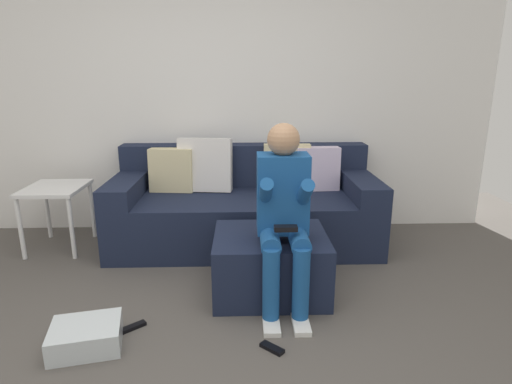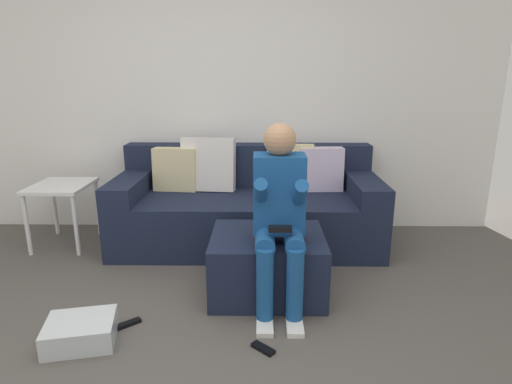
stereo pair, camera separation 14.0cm
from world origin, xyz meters
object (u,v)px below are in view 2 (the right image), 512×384
object	(u,v)px
couch_sectional	(247,206)
remote_near_ottoman	(263,348)
side_table	(62,194)
person_seated	(279,208)
storage_bin	(81,332)
remote_by_storage_bin	(127,324)
ottoman	(267,264)

from	to	relation	value
couch_sectional	remote_near_ottoman	xyz separation A→B (m)	(0.14, -1.60, -0.32)
side_table	person_seated	bearing A→B (deg)	-28.56
storage_bin	side_table	distance (m)	1.67
side_table	remote_near_ottoman	size ratio (longest dim) A/B	3.87
side_table	remote_near_ottoman	bearing A→B (deg)	-40.82
person_seated	remote_near_ottoman	distance (m)	0.83
remote_near_ottoman	remote_by_storage_bin	world-z (taller)	same
person_seated	remote_near_ottoman	bearing A→B (deg)	-101.33
ottoman	remote_near_ottoman	distance (m)	0.69
storage_bin	couch_sectional	bearing A→B (deg)	60.14
storage_bin	remote_by_storage_bin	xyz separation A→B (m)	(0.21, 0.17, -0.06)
person_seated	remote_by_storage_bin	bearing A→B (deg)	-163.25
storage_bin	remote_by_storage_bin	distance (m)	0.27
ottoman	remote_near_ottoman	xyz separation A→B (m)	(-0.03, -0.66, -0.20)
side_table	remote_near_ottoman	distance (m)	2.36
storage_bin	remote_near_ottoman	xyz separation A→B (m)	(1.03, -0.06, -0.06)
couch_sectional	storage_bin	bearing A→B (deg)	-119.86
storage_bin	side_table	size ratio (longest dim) A/B	0.67
couch_sectional	ottoman	world-z (taller)	couch_sectional
person_seated	side_table	bearing A→B (deg)	151.44
storage_bin	remote_near_ottoman	bearing A→B (deg)	-3.30
remote_near_ottoman	remote_by_storage_bin	bearing A→B (deg)	-153.54
couch_sectional	storage_bin	size ratio (longest dim) A/B	6.13
ottoman	side_table	size ratio (longest dim) A/B	1.39
side_table	couch_sectional	bearing A→B (deg)	3.27
person_seated	side_table	world-z (taller)	person_seated
ottoman	storage_bin	xyz separation A→B (m)	(-1.06, -0.60, -0.14)
couch_sectional	side_table	bearing A→B (deg)	-176.73
couch_sectional	side_table	size ratio (longest dim) A/B	4.13
person_seated	remote_near_ottoman	world-z (taller)	person_seated
ottoman	remote_by_storage_bin	xyz separation A→B (m)	(-0.85, -0.44, -0.20)
ottoman	remote_by_storage_bin	size ratio (longest dim) A/B	4.64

